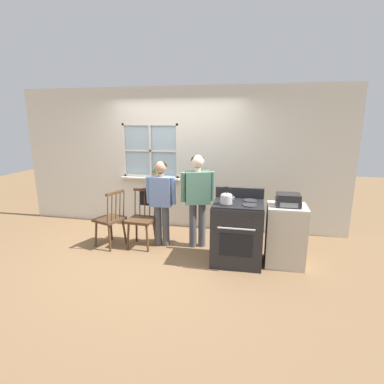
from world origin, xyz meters
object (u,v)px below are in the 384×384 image
Objects in this scene: chair_by_window at (142,220)px; person_teen_center at (198,192)px; chair_near_wall at (110,220)px; stereo at (288,200)px; kettle at (226,198)px; side_counter at (285,235)px; handbag at (147,197)px; potted_plant at (156,174)px; stove at (237,232)px; person_elderly_left at (161,196)px.

chair_by_window is 1.05m from person_teen_center.
stereo is at bearing 107.67° from chair_near_wall.
kettle is 1.05m from side_counter.
side_counter is (2.81, -0.09, -0.01)m from chair_near_wall.
person_teen_center is 5.06× the size of handbag.
chair_near_wall is at bearing 177.82° from stereo.
potted_plant is 0.28× the size of side_counter.
chair_by_window is 2.36m from stereo.
kettle is at bearing -167.00° from side_counter.
chair_by_window is at bearing 175.50° from side_counter.
kettle is (0.52, -0.56, 0.08)m from person_teen_center.
chair_by_window and handbag have the same top height.
kettle is 0.27× the size of side_counter.
stove is 1.69m from handbag.
kettle is at bearing -141.32° from stove.
person_elderly_left is at bearing 167.48° from person_teen_center.
chair_near_wall is 3.16× the size of handbag.
chair_by_window is 2.85× the size of stereo.
person_teen_center is 0.77m from kettle.
stove reaches higher than handbag.
chair_near_wall and handbag have the same top height.
person_elderly_left is 1.39m from stove.
person_teen_center is 0.94m from stove.
chair_near_wall is 0.67× the size of person_elderly_left.
kettle is 2.07m from potted_plant.
stove reaches higher than side_counter.
stove is 3.19× the size of stereo.
stereo is at bearing -10.82° from handbag.
person_teen_center is at bearing 5.69° from person_elderly_left.
potted_plant reaches higher than chair_near_wall.
kettle reaches higher than stove.
person_teen_center is (0.60, 0.07, 0.08)m from person_elderly_left.
person_elderly_left is at bearing -66.54° from potted_plant.
chair_near_wall is 1.54m from person_teen_center.
chair_near_wall is at bearing -111.39° from potted_plant.
person_elderly_left is 2.04m from side_counter.
potted_plant is at bearing 137.23° from kettle.
person_teen_center is at bearing 165.29° from side_counter.
side_counter is 2.65× the size of stereo.
person_teen_center is 6.29× the size of kettle.
person_elderly_left is 0.93× the size of person_teen_center.
side_counter is (1.98, -0.29, -0.42)m from person_elderly_left.
stove is 1.20× the size of side_counter.
chair_near_wall is 2.86m from stereo.
person_teen_center is at bearing 14.51° from chair_by_window.
person_elderly_left is at bearing 164.52° from stove.
stove is (1.28, -0.36, -0.39)m from person_elderly_left.
side_counter is (2.30, -0.18, -0.01)m from chair_by_window.
kettle reaches higher than side_counter.
kettle is at bearing -24.79° from person_elderly_left.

